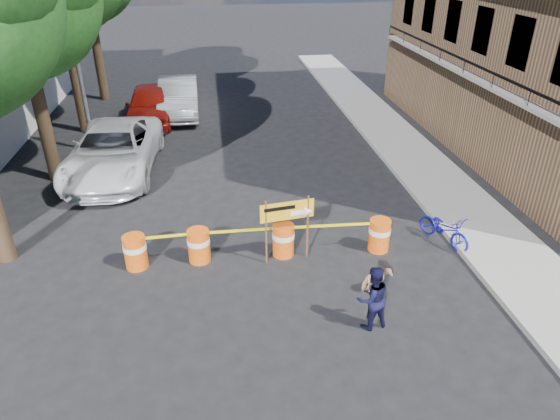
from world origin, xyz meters
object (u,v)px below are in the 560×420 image
object	(u,v)px
barrel_mid_left	(199,245)
dog	(376,280)
bicycle	(447,216)
sedan_red	(149,104)
barrel_mid_right	(283,239)
sedan_silver	(179,97)
barrel_far_left	(135,251)
barrel_far_right	(379,234)
detour_sign	(294,215)
suv_white	(113,151)
pedestrian	(372,298)

from	to	relation	value
barrel_mid_left	dog	distance (m)	4.54
bicycle	sedan_red	bearing A→B (deg)	102.30
sedan_red	barrel_mid_right	bearing A→B (deg)	-70.10
sedan_red	sedan_silver	size ratio (longest dim) A/B	0.94
barrel_far_left	barrel_far_right	size ratio (longest dim) A/B	1.00
barrel_far_left	dog	size ratio (longest dim) A/B	1.28
barrel_far_right	detour_sign	distance (m)	2.48
bicycle	barrel_mid_right	bearing A→B (deg)	155.15
barrel_mid_left	suv_white	bearing A→B (deg)	116.34
bicycle	barrel_far_right	bearing A→B (deg)	158.21
barrel_mid_right	suv_white	xyz separation A→B (m)	(-5.17, 6.05, 0.37)
barrel_far_left	barrel_far_right	xyz separation A→B (m)	(6.33, -0.05, 0.00)
pedestrian	dog	size ratio (longest dim) A/B	2.12
barrel_far_right	barrel_mid_right	bearing A→B (deg)	177.75
barrel_mid_left	detour_sign	bearing A→B (deg)	-5.79
barrel_far_right	bicycle	xyz separation A→B (m)	(1.87, 0.10, 0.37)
dog	suv_white	distance (m)	10.64
barrel_far_left	barrel_mid_right	world-z (taller)	same
barrel_far_right	detour_sign	xyz separation A→B (m)	(-2.33, -0.12, 0.84)
barrel_mid_right	suv_white	world-z (taller)	suv_white
barrel_far_left	detour_sign	xyz separation A→B (m)	(4.00, -0.17, 0.84)
barrel_mid_right	sedan_silver	size ratio (longest dim) A/B	0.18
barrel_far_right	bicycle	world-z (taller)	bicycle
barrel_mid_right	suv_white	bearing A→B (deg)	130.52
barrel_far_left	bicycle	bearing A→B (deg)	0.35
barrel_far_right	suv_white	world-z (taller)	suv_white
barrel_mid_right	pedestrian	bearing A→B (deg)	-64.23
dog	sedan_red	distance (m)	14.99
sedan_silver	barrel_far_right	bearing A→B (deg)	-66.89
barrel_mid_right	dog	world-z (taller)	barrel_mid_right
barrel_mid_left	barrel_mid_right	world-z (taller)	same
barrel_mid_left	pedestrian	size ratio (longest dim) A/B	0.60
barrel_mid_right	barrel_far_right	world-z (taller)	same
barrel_far_left	pedestrian	xyz separation A→B (m)	(5.22, -2.95, 0.28)
pedestrian	barrel_far_left	bearing A→B (deg)	-42.30
barrel_far_left	barrel_mid_right	size ratio (longest dim) A/B	1.00
detour_sign	pedestrian	xyz separation A→B (m)	(1.22, -2.78, -0.56)
barrel_mid_right	barrel_far_right	bearing A→B (deg)	-2.25
barrel_far_left	barrel_mid_left	bearing A→B (deg)	2.73
pedestrian	sedan_silver	xyz separation A→B (m)	(-4.62, 15.72, 0.09)
bicycle	suv_white	size ratio (longest dim) A/B	0.28
barrel_far_right	dog	bearing A→B (deg)	-109.31
barrel_mid_right	dog	xyz separation A→B (m)	(1.96, -1.84, -0.17)
barrel_far_left	dog	world-z (taller)	barrel_far_left
barrel_far_right	pedestrian	distance (m)	3.12
bicycle	sedan_silver	distance (m)	14.82
sedan_red	bicycle	bearing A→B (deg)	-53.71
detour_sign	suv_white	distance (m)	8.29
bicycle	sedan_red	size ratio (longest dim) A/B	0.35
barrel_mid_left	sedan_silver	bearing A→B (deg)	94.42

